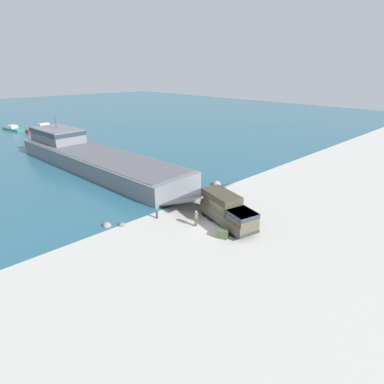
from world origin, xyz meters
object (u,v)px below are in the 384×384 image
(soldier_on_ramp, at_px, (196,217))
(military_truck, at_px, (227,210))
(landing_craft, at_px, (89,155))
(mooring_bollard, at_px, (157,214))
(moored_boat_b, at_px, (14,129))
(moored_boat_a, at_px, (43,129))
(cargo_crate, at_px, (223,234))

(soldier_on_ramp, bearing_deg, military_truck, 68.03)
(landing_craft, height_order, military_truck, landing_craft)
(military_truck, xyz_separation_m, mooring_bollard, (-4.63, 6.15, -1.14))
(military_truck, height_order, mooring_bollard, military_truck)
(soldier_on_ramp, relative_size, mooring_bollard, 1.97)
(moored_boat_b, relative_size, mooring_bollard, 8.93)
(military_truck, height_order, soldier_on_ramp, military_truck)
(soldier_on_ramp, relative_size, moored_boat_b, 0.22)
(landing_craft, height_order, mooring_bollard, landing_craft)
(military_truck, bearing_deg, moored_boat_a, -169.99)
(landing_craft, height_order, moored_boat_a, landing_craft)
(landing_craft, bearing_deg, soldier_on_ramp, -98.36)
(moored_boat_a, xyz_separation_m, mooring_bollard, (-8.38, -61.78, -0.19))
(military_truck, xyz_separation_m, soldier_on_ramp, (-2.74, 1.89, -0.59))
(moored_boat_b, bearing_deg, soldier_on_ramp, 75.18)
(mooring_bollard, distance_m, cargo_crate, 8.04)
(landing_craft, relative_size, cargo_crate, 43.90)
(landing_craft, height_order, soldier_on_ramp, landing_craft)
(moored_boat_a, relative_size, mooring_bollard, 9.00)
(landing_craft, bearing_deg, mooring_bollard, -103.47)
(mooring_bollard, bearing_deg, landing_craft, 81.44)
(military_truck, relative_size, moored_boat_a, 0.93)
(mooring_bollard, relative_size, cargo_crate, 0.90)
(moored_boat_b, xyz_separation_m, mooring_bollard, (-3.07, -68.76, 0.05))
(mooring_bollard, xyz_separation_m, cargo_crate, (2.25, -7.72, -0.07))
(military_truck, height_order, moored_boat_a, military_truck)
(landing_craft, relative_size, soldier_on_ramp, 24.75)
(landing_craft, relative_size, mooring_bollard, 48.71)
(moored_boat_a, height_order, moored_boat_b, moored_boat_a)
(military_truck, bearing_deg, moored_boat_b, -165.64)
(soldier_on_ramp, distance_m, cargo_crate, 3.53)
(soldier_on_ramp, xyz_separation_m, mooring_bollard, (-1.89, 4.26, -0.55))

